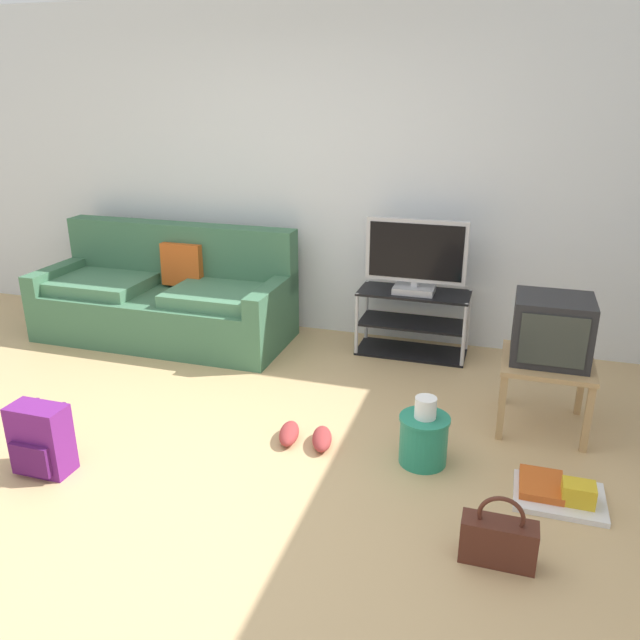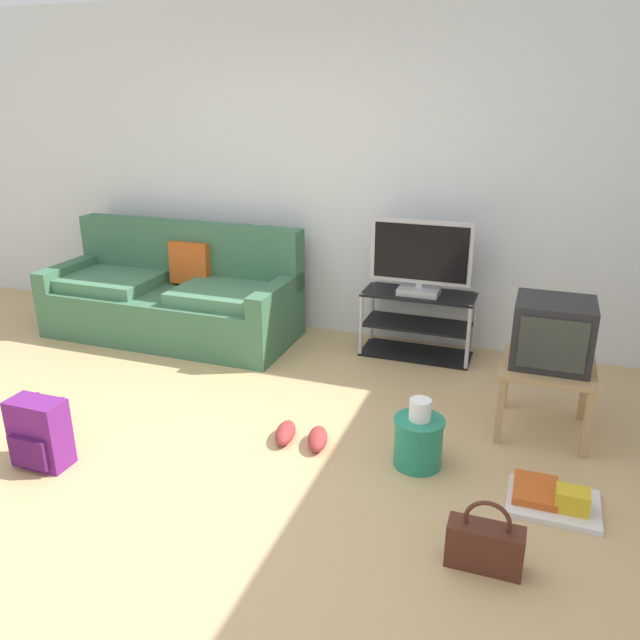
{
  "view_description": "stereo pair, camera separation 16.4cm",
  "coord_description": "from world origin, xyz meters",
  "px_view_note": "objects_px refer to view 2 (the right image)",
  "views": [
    {
      "loc": [
        1.55,
        -2.57,
        1.99
      ],
      "look_at": [
        0.41,
        1.11,
        0.58
      ],
      "focal_mm": 35.17,
      "sensor_mm": 36.0,
      "label": 1
    },
    {
      "loc": [
        1.71,
        -2.52,
        1.99
      ],
      "look_at": [
        0.41,
        1.11,
        0.58
      ],
      "focal_mm": 35.17,
      "sensor_mm": 36.0,
      "label": 2
    }
  ],
  "objects_px": {
    "side_table": "(547,374)",
    "floor_tray": "(552,499)",
    "cleaning_bucket": "(418,438)",
    "tv_stand": "(417,324)",
    "handbag": "(485,545)",
    "couch": "(175,297)",
    "backpack": "(40,434)",
    "flat_tv": "(421,258)",
    "crt_tv": "(553,333)",
    "sneakers_pair": "(301,436)"
  },
  "relations": [
    {
      "from": "floor_tray",
      "to": "couch",
      "type": "bearing_deg",
      "value": 154.71
    },
    {
      "from": "couch",
      "to": "backpack",
      "type": "xyz_separation_m",
      "value": [
        0.39,
        -2.04,
        -0.14
      ]
    },
    {
      "from": "couch",
      "to": "cleaning_bucket",
      "type": "distance_m",
      "value": 2.74
    },
    {
      "from": "backpack",
      "to": "floor_tray",
      "type": "distance_m",
      "value": 2.78
    },
    {
      "from": "handbag",
      "to": "side_table",
      "type": "bearing_deg",
      "value": 81.27
    },
    {
      "from": "crt_tv",
      "to": "floor_tray",
      "type": "bearing_deg",
      "value": -84.23
    },
    {
      "from": "tv_stand",
      "to": "backpack",
      "type": "bearing_deg",
      "value": -126.3
    },
    {
      "from": "couch",
      "to": "cleaning_bucket",
      "type": "height_order",
      "value": "couch"
    },
    {
      "from": "couch",
      "to": "side_table",
      "type": "distance_m",
      "value": 3.11
    },
    {
      "from": "cleaning_bucket",
      "to": "floor_tray",
      "type": "xyz_separation_m",
      "value": [
        0.72,
        -0.14,
        -0.13
      ]
    },
    {
      "from": "couch",
      "to": "flat_tv",
      "type": "xyz_separation_m",
      "value": [
        2.06,
        0.21,
        0.47
      ]
    },
    {
      "from": "tv_stand",
      "to": "crt_tv",
      "type": "distance_m",
      "value": 1.39
    },
    {
      "from": "side_table",
      "to": "handbag",
      "type": "xyz_separation_m",
      "value": [
        -0.21,
        -1.34,
        -0.27
      ]
    },
    {
      "from": "tv_stand",
      "to": "floor_tray",
      "type": "distance_m",
      "value": 2.01
    },
    {
      "from": "crt_tv",
      "to": "handbag",
      "type": "height_order",
      "value": "crt_tv"
    },
    {
      "from": "side_table",
      "to": "backpack",
      "type": "relative_size",
      "value": 1.35
    },
    {
      "from": "side_table",
      "to": "handbag",
      "type": "distance_m",
      "value": 1.38
    },
    {
      "from": "couch",
      "to": "floor_tray",
      "type": "distance_m",
      "value": 3.45
    },
    {
      "from": "side_table",
      "to": "crt_tv",
      "type": "relative_size",
      "value": 1.2
    },
    {
      "from": "flat_tv",
      "to": "backpack",
      "type": "bearing_deg",
      "value": -126.57
    },
    {
      "from": "cleaning_bucket",
      "to": "floor_tray",
      "type": "relative_size",
      "value": 0.9
    },
    {
      "from": "crt_tv",
      "to": "sneakers_pair",
      "type": "relative_size",
      "value": 1.17
    },
    {
      "from": "floor_tray",
      "to": "side_table",
      "type": "bearing_deg",
      "value": 95.89
    },
    {
      "from": "tv_stand",
      "to": "floor_tray",
      "type": "relative_size",
      "value": 1.9
    },
    {
      "from": "couch",
      "to": "backpack",
      "type": "relative_size",
      "value": 5.31
    },
    {
      "from": "handbag",
      "to": "sneakers_pair",
      "type": "distance_m",
      "value": 1.34
    },
    {
      "from": "flat_tv",
      "to": "backpack",
      "type": "relative_size",
      "value": 1.94
    },
    {
      "from": "tv_stand",
      "to": "handbag",
      "type": "distance_m",
      "value": 2.39
    },
    {
      "from": "flat_tv",
      "to": "tv_stand",
      "type": "bearing_deg",
      "value": 90.0
    },
    {
      "from": "tv_stand",
      "to": "floor_tray",
      "type": "bearing_deg",
      "value": -58.3
    },
    {
      "from": "side_table",
      "to": "floor_tray",
      "type": "xyz_separation_m",
      "value": [
        0.08,
        -0.78,
        -0.34
      ]
    },
    {
      "from": "crt_tv",
      "to": "sneakers_pair",
      "type": "height_order",
      "value": "crt_tv"
    },
    {
      "from": "couch",
      "to": "tv_stand",
      "type": "xyz_separation_m",
      "value": [
        2.06,
        0.23,
        -0.07
      ]
    },
    {
      "from": "couch",
      "to": "tv_stand",
      "type": "distance_m",
      "value": 2.07
    },
    {
      "from": "cleaning_bucket",
      "to": "sneakers_pair",
      "type": "bearing_deg",
      "value": -179.85
    },
    {
      "from": "tv_stand",
      "to": "backpack",
      "type": "height_order",
      "value": "tv_stand"
    },
    {
      "from": "couch",
      "to": "cleaning_bucket",
      "type": "relative_size",
      "value": 5.18
    },
    {
      "from": "sneakers_pair",
      "to": "floor_tray",
      "type": "xyz_separation_m",
      "value": [
        1.43,
        -0.14,
        -0.0
      ]
    },
    {
      "from": "couch",
      "to": "handbag",
      "type": "bearing_deg",
      "value": -35.73
    },
    {
      "from": "flat_tv",
      "to": "crt_tv",
      "type": "xyz_separation_m",
      "value": [
        0.97,
        -0.89,
        -0.15
      ]
    },
    {
      "from": "tv_stand",
      "to": "backpack",
      "type": "distance_m",
      "value": 2.82
    },
    {
      "from": "side_table",
      "to": "handbag",
      "type": "relative_size",
      "value": 1.57
    },
    {
      "from": "tv_stand",
      "to": "flat_tv",
      "type": "bearing_deg",
      "value": -90.0
    },
    {
      "from": "cleaning_bucket",
      "to": "sneakers_pair",
      "type": "xyz_separation_m",
      "value": [
        -0.7,
        -0.0,
        -0.12
      ]
    },
    {
      "from": "couch",
      "to": "flat_tv",
      "type": "height_order",
      "value": "flat_tv"
    },
    {
      "from": "side_table",
      "to": "cleaning_bucket",
      "type": "xyz_separation_m",
      "value": [
        -0.64,
        -0.63,
        -0.21
      ]
    },
    {
      "from": "couch",
      "to": "side_table",
      "type": "relative_size",
      "value": 3.92
    },
    {
      "from": "tv_stand",
      "to": "sneakers_pair",
      "type": "distance_m",
      "value": 1.62
    },
    {
      "from": "cleaning_bucket",
      "to": "sneakers_pair",
      "type": "relative_size",
      "value": 1.06
    },
    {
      "from": "handbag",
      "to": "flat_tv",
      "type": "bearing_deg",
      "value": 108.84
    }
  ]
}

